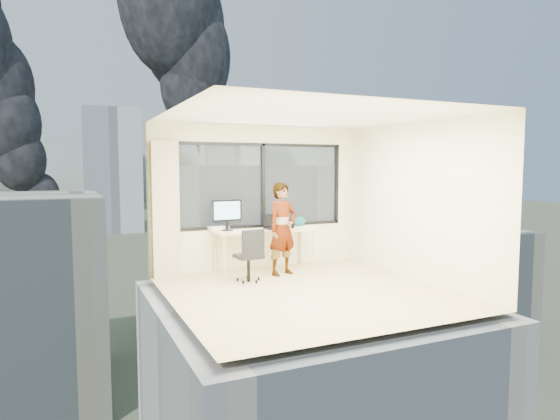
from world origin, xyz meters
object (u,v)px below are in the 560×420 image
laptop (275,222)px  handbag (300,221)px  person (282,229)px  game_console (218,228)px  desk (265,250)px  chair (248,255)px  monitor (227,215)px

laptop → handbag: size_ratio=1.63×
person → handbag: 0.90m
game_console → handbag: (1.60, -0.04, 0.05)m
desk → chair: bearing=-130.0°
desk → chair: size_ratio=2.02×
person → game_console: size_ratio=5.27×
chair → laptop: laptop is taller
desk → chair: (-0.57, -0.68, 0.07)m
game_console → laptop: bearing=-30.4°
desk → laptop: size_ratio=4.64×
desk → person: (0.15, -0.42, 0.42)m
monitor → laptop: 0.89m
person → monitor: bearing=127.8°
person → monitor: size_ratio=2.91×
game_console → handbag: handbag is taller
game_console → handbag: size_ratio=1.28×
desk → game_console: size_ratio=5.93×
desk → monitor: monitor is taller
monitor → laptop: bearing=-14.3°
monitor → person: bearing=-38.7°
desk → game_console: game_console is taller
laptop → handbag: (0.60, 0.22, -0.03)m
desk → monitor: (-0.67, 0.13, 0.65)m
game_console → laptop: 1.03m
desk → handbag: handbag is taller
chair → game_console: (-0.23, 0.92, 0.34)m
desk → laptop: bearing=-4.7°
handbag → laptop: bearing=178.4°
laptop → person: bearing=-106.4°
game_console → desk: bearing=-32.7°
chair → monitor: monitor is taller
desk → laptop: laptop is taller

